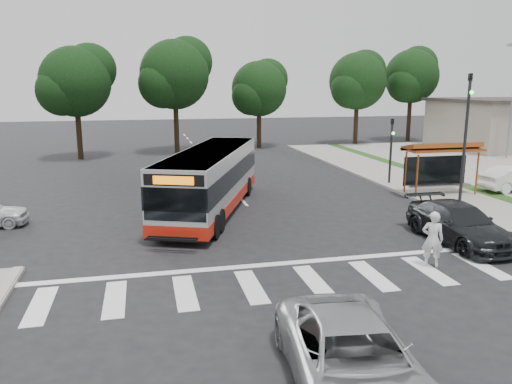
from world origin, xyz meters
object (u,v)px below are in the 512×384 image
object	(u,v)px
pedestrian	(433,239)
silver_suv_south	(353,360)
dark_sedan	(459,224)
transit_bus	(211,181)

from	to	relation	value
pedestrian	silver_suv_south	xyz separation A→B (m)	(-5.46, -5.99, -0.22)
dark_sedan	silver_suv_south	size ratio (longest dim) A/B	0.97
transit_bus	silver_suv_south	world-z (taller)	transit_bus
dark_sedan	pedestrian	bearing A→B (deg)	-140.73
pedestrian	silver_suv_south	distance (m)	8.11
pedestrian	dark_sedan	size ratio (longest dim) A/B	0.37
pedestrian	silver_suv_south	size ratio (longest dim) A/B	0.36
silver_suv_south	transit_bus	bearing A→B (deg)	99.10
transit_bus	silver_suv_south	xyz separation A→B (m)	(0.70, -15.16, -0.74)
transit_bus	dark_sedan	xyz separation A→B (m)	(8.66, -7.02, -0.73)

